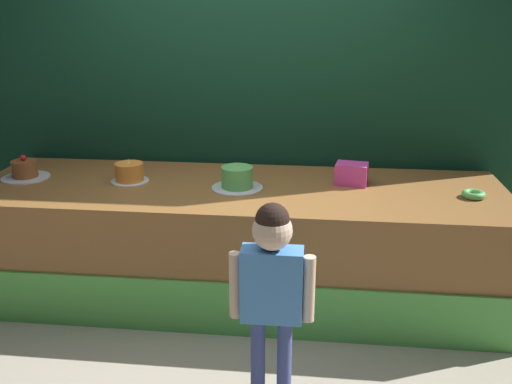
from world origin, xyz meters
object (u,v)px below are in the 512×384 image
at_px(child_figure, 272,278).
at_px(cake_center, 129,173).
at_px(donut, 474,194).
at_px(pink_box, 352,174).
at_px(cake_right, 237,179).
at_px(cake_left, 25,171).

xyz_separation_m(child_figure, cake_center, (-1.08, 1.15, 0.15)).
bearing_deg(donut, pink_box, 164.97).
height_order(cake_center, cake_right, cake_right).
bearing_deg(child_figure, cake_left, 147.90).
xyz_separation_m(pink_box, cake_center, (-1.51, -0.12, -0.01)).
height_order(child_figure, cake_center, child_figure).
bearing_deg(cake_left, child_figure, -32.10).
relative_size(donut, cake_center, 0.56).
height_order(cake_left, cake_center, cake_left).
bearing_deg(cake_center, cake_left, 179.80).
bearing_deg(cake_right, cake_center, 175.25).
bearing_deg(cake_left, pink_box, 2.99).
distance_m(cake_left, cake_right, 1.52).
height_order(pink_box, cake_left, cake_left).
distance_m(child_figure, cake_right, 1.15).
height_order(child_figure, pink_box, child_figure).
distance_m(child_figure, cake_center, 1.59).
xyz_separation_m(pink_box, cake_right, (-0.76, -0.18, -0.00)).
xyz_separation_m(donut, cake_left, (-3.03, 0.08, 0.03)).
distance_m(pink_box, donut, 0.79).
relative_size(child_figure, cake_center, 4.16).
bearing_deg(pink_box, cake_left, -177.01).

